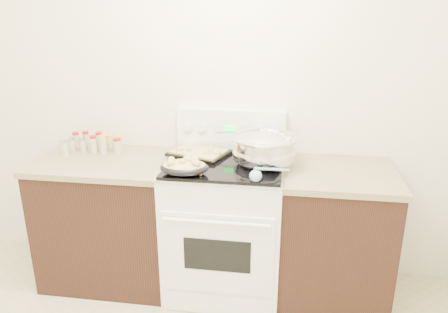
# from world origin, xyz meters

# --- Properties ---
(room_shell) EXTENTS (4.10, 3.60, 2.75)m
(room_shell) POSITION_xyz_m (0.00, 0.00, 1.70)
(room_shell) COLOR white
(room_shell) RESTS_ON ground
(counter_left) EXTENTS (0.93, 0.67, 0.92)m
(counter_left) POSITION_xyz_m (-0.48, 1.43, 0.46)
(counter_left) COLOR black
(counter_left) RESTS_ON ground
(counter_right) EXTENTS (0.73, 0.67, 0.92)m
(counter_right) POSITION_xyz_m (1.08, 1.43, 0.46)
(counter_right) COLOR black
(counter_right) RESTS_ON ground
(kitchen_range) EXTENTS (0.78, 0.73, 1.22)m
(kitchen_range) POSITION_xyz_m (0.35, 1.42, 0.49)
(kitchen_range) COLOR white
(kitchen_range) RESTS_ON ground
(mixing_bowl) EXTENTS (0.41, 0.41, 0.24)m
(mixing_bowl) POSITION_xyz_m (0.60, 1.42, 1.04)
(mixing_bowl) COLOR silver
(mixing_bowl) RESTS_ON kitchen_range
(roasting_pan) EXTENTS (0.31, 0.23, 0.11)m
(roasting_pan) POSITION_xyz_m (0.13, 1.18, 0.99)
(roasting_pan) COLOR black
(roasting_pan) RESTS_ON kitchen_range
(baking_sheet) EXTENTS (0.45, 0.38, 0.06)m
(baking_sheet) POSITION_xyz_m (0.16, 1.53, 0.96)
(baking_sheet) COLOR black
(baking_sheet) RESTS_ON kitchen_range
(wooden_spoon) EXTENTS (0.12, 0.26, 0.04)m
(wooden_spoon) POSITION_xyz_m (0.16, 1.22, 0.95)
(wooden_spoon) COLOR tan
(wooden_spoon) RESTS_ON kitchen_range
(blue_ladle) EXTENTS (0.23, 0.17, 0.09)m
(blue_ladle) POSITION_xyz_m (0.58, 1.15, 0.97)
(blue_ladle) COLOR #85B2C6
(blue_ladle) RESTS_ON kitchen_range
(spice_jars) EXTENTS (0.40, 0.24, 0.13)m
(spice_jars) POSITION_xyz_m (-0.62, 1.57, 0.98)
(spice_jars) COLOR #BFB28C
(spice_jars) RESTS_ON counter_left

